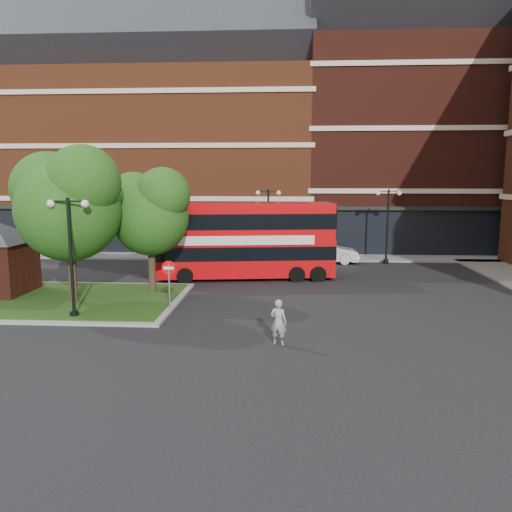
# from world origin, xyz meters

# --- Properties ---
(ground) EXTENTS (120.00, 120.00, 0.00)m
(ground) POSITION_xyz_m (0.00, 0.00, 0.00)
(ground) COLOR black
(ground) RESTS_ON ground
(pavement_far) EXTENTS (44.00, 3.00, 0.12)m
(pavement_far) POSITION_xyz_m (0.00, 16.50, 0.06)
(pavement_far) COLOR slate
(pavement_far) RESTS_ON ground
(terrace_far_left) EXTENTS (26.00, 12.00, 14.00)m
(terrace_far_left) POSITION_xyz_m (-8.00, 24.00, 7.00)
(terrace_far_left) COLOR brown
(terrace_far_left) RESTS_ON ground
(terrace_far_right) EXTENTS (18.00, 12.00, 16.00)m
(terrace_far_right) POSITION_xyz_m (14.00, 24.00, 8.00)
(terrace_far_right) COLOR #471911
(terrace_far_right) RESTS_ON ground
(traffic_island) EXTENTS (12.60, 7.60, 0.15)m
(traffic_island) POSITION_xyz_m (-8.00, 3.00, 0.07)
(traffic_island) COLOR gray
(traffic_island) RESTS_ON ground
(tree_island_west) EXTENTS (5.40, 4.71, 7.21)m
(tree_island_west) POSITION_xyz_m (-6.60, 2.58, 4.79)
(tree_island_west) COLOR #2D2116
(tree_island_west) RESTS_ON ground
(tree_island_east) EXTENTS (4.46, 3.90, 6.29)m
(tree_island_east) POSITION_xyz_m (-3.58, 5.06, 4.24)
(tree_island_east) COLOR #2D2116
(tree_island_east) RESTS_ON ground
(lamp_island) EXTENTS (1.72, 0.36, 5.00)m
(lamp_island) POSITION_xyz_m (-5.50, 0.20, 2.83)
(lamp_island) COLOR black
(lamp_island) RESTS_ON ground
(lamp_far_left) EXTENTS (1.72, 0.36, 5.00)m
(lamp_far_left) POSITION_xyz_m (2.00, 14.50, 2.83)
(lamp_far_left) COLOR black
(lamp_far_left) RESTS_ON ground
(lamp_far_right) EXTENTS (1.72, 0.36, 5.00)m
(lamp_far_right) POSITION_xyz_m (10.00, 14.50, 2.83)
(lamp_far_right) COLOR black
(lamp_far_right) RESTS_ON ground
(bus) EXTENTS (10.23, 3.55, 3.82)m
(bus) POSITION_xyz_m (0.92, 8.90, 2.51)
(bus) COLOR #C1070C
(bus) RESTS_ON ground
(woman) EXTENTS (0.68, 0.55, 1.62)m
(woman) POSITION_xyz_m (2.98, -2.49, 0.81)
(woman) COLOR gray
(woman) RESTS_ON ground
(car_silver) EXTENTS (4.13, 1.70, 1.40)m
(car_silver) POSITION_xyz_m (-0.94, 14.50, 0.70)
(car_silver) COLOR #B4B6BC
(car_silver) RESTS_ON ground
(car_white) EXTENTS (4.58, 1.73, 1.49)m
(car_white) POSITION_xyz_m (5.89, 14.54, 0.75)
(car_white) COLOR silver
(car_white) RESTS_ON ground
(no_entry_sign) EXTENTS (0.62, 0.09, 2.26)m
(no_entry_sign) POSITION_xyz_m (-1.80, 1.50, 1.61)
(no_entry_sign) COLOR slate
(no_entry_sign) RESTS_ON ground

